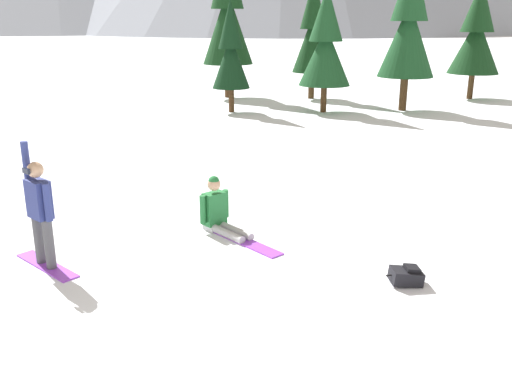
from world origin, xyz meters
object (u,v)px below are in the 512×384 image
(pine_tree_leaning, at_px, (231,52))
(pine_tree_broad, at_px, (326,44))
(backpack_black, at_px, (406,276))
(pine_tree_twin, at_px, (409,25))
(snowboarder_background, at_px, (220,213))
(snowboarder_midground, at_px, (40,211))
(pine_tree_short, at_px, (313,32))
(pine_tree_tall, at_px, (476,35))
(pine_tree_young, at_px, (227,13))

(pine_tree_leaning, xyz_separation_m, pine_tree_broad, (3.74, 0.29, 0.28))
(backpack_black, xyz_separation_m, pine_tree_twin, (2.68, 16.17, 3.27))
(snowboarder_background, xyz_separation_m, backpack_black, (2.98, -1.87, -0.22))
(snowboarder_midground, distance_m, pine_tree_short, 19.87)
(pine_tree_tall, bearing_deg, pine_tree_young, -178.36)
(pine_tree_broad, height_order, pine_tree_twin, pine_tree_twin)
(pine_tree_broad, bearing_deg, backpack_black, -87.73)
(snowboarder_midground, relative_size, pine_tree_broad, 0.40)
(snowboarder_background, relative_size, backpack_black, 2.81)
(pine_tree_leaning, relative_size, pine_tree_young, 0.62)
(backpack_black, height_order, pine_tree_leaning, pine_tree_leaning)
(pine_tree_leaning, xyz_separation_m, pine_tree_tall, (10.81, 4.71, 0.53))
(pine_tree_short, relative_size, pine_tree_broad, 1.14)
(pine_tree_twin, bearing_deg, snowboarder_background, -111.60)
(pine_tree_leaning, distance_m, pine_tree_young, 4.68)
(snowboarder_background, height_order, pine_tree_young, pine_tree_young)
(backpack_black, distance_m, pine_tree_short, 19.69)
(pine_tree_short, bearing_deg, pine_tree_twin, -41.33)
(snowboarder_midground, bearing_deg, snowboarder_background, 33.71)
(backpack_black, xyz_separation_m, pine_tree_tall, (6.46, 19.90, 2.79))
(pine_tree_short, bearing_deg, pine_tree_broad, -83.85)
(backpack_black, bearing_deg, pine_tree_leaning, 105.99)
(snowboarder_midground, relative_size, snowboarder_background, 1.27)
(pine_tree_tall, distance_m, pine_tree_young, 11.52)
(snowboarder_midground, relative_size, pine_tree_leaning, 0.44)
(snowboarder_midground, bearing_deg, pine_tree_short, 77.00)
(snowboarder_background, relative_size, pine_tree_short, 0.28)
(pine_tree_tall, bearing_deg, snowboarder_midground, -121.23)
(snowboarder_midground, xyz_separation_m, pine_tree_young, (0.48, 19.37, 2.97))
(pine_tree_broad, relative_size, pine_tree_tall, 0.92)
(pine_tree_short, xyz_separation_m, pine_tree_twin, (3.73, -3.28, 0.36))
(pine_tree_short, height_order, pine_tree_young, pine_tree_young)
(pine_tree_twin, bearing_deg, pine_tree_tall, 44.65)
(snowboarder_background, relative_size, pine_tree_tall, 0.29)
(pine_tree_broad, bearing_deg, pine_tree_leaning, -175.64)
(pine_tree_twin, distance_m, pine_tree_tall, 5.33)
(pine_tree_tall, bearing_deg, backpack_black, -107.99)
(snowboarder_midground, xyz_separation_m, pine_tree_broad, (4.87, 15.27, 1.76))
(pine_tree_tall, xyz_separation_m, pine_tree_young, (-11.47, -0.33, 0.96))
(snowboarder_midground, distance_m, pine_tree_twin, 18.11)
(snowboarder_midground, height_order, pine_tree_broad, pine_tree_broad)
(snowboarder_midground, distance_m, snowboarder_background, 3.07)
(pine_tree_short, relative_size, pine_tree_young, 0.78)
(pine_tree_leaning, distance_m, pine_tree_broad, 3.76)
(pine_tree_broad, relative_size, pine_tree_twin, 0.79)
(pine_tree_young, bearing_deg, snowboarder_midground, -91.41)
(pine_tree_broad, height_order, pine_tree_young, pine_tree_young)
(snowboarder_background, xyz_separation_m, pine_tree_tall, (9.44, 18.03, 2.57))
(snowboarder_background, bearing_deg, pine_tree_twin, 68.40)
(pine_tree_short, bearing_deg, pine_tree_leaning, -127.83)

